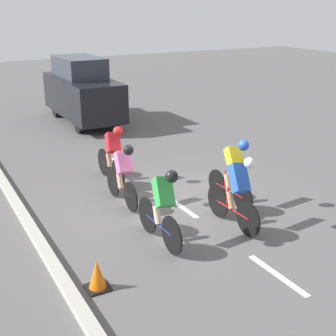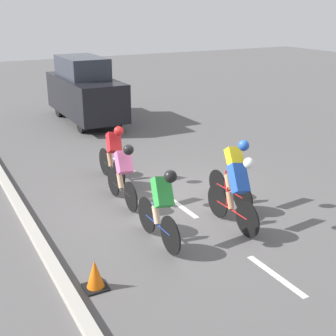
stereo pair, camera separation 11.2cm
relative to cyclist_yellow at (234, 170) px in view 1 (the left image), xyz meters
The scene contains 12 objects.
ground_plane 1.51m from the cyclist_yellow, 33.46° to the right, with size 60.00×60.00×0.00m, color #565454.
lane_stripe_near 3.01m from the cyclist_yellow, 68.75° to the left, with size 0.12×1.40×0.01m, color white.
lane_stripe_mid 1.43m from the cyclist_yellow, 25.87° to the right, with size 0.12×1.40×0.01m, color white.
lane_stripe_far 3.94m from the cyclist_yellow, 74.23° to the right, with size 0.12×1.40×0.01m, color white.
curb 4.34m from the cyclist_yellow, ahead, with size 0.20×28.93×0.14m, color #A8A399.
cyclist_yellow is the anchor object (origin of this frame).
cyclist_pink 2.42m from the cyclist_yellow, 29.95° to the right, with size 0.37×1.65×1.45m.
cyclist_red 3.17m from the cyclist_yellow, 56.31° to the right, with size 0.42×1.68×1.48m.
cyclist_blue 1.08m from the cyclist_yellow, 56.68° to the left, with size 0.42×1.72×1.53m.
cyclist_green 2.35m from the cyclist_yellow, 20.21° to the left, with size 0.41×1.69×1.53m.
support_car 9.03m from the cyclist_yellow, 88.03° to the right, with size 1.70×4.52×2.41m.
traffic_cone 4.17m from the cyclist_yellow, 23.02° to the left, with size 0.36×0.36×0.49m.
Camera 1 is at (4.84, 8.39, 4.26)m, focal length 50.00 mm.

